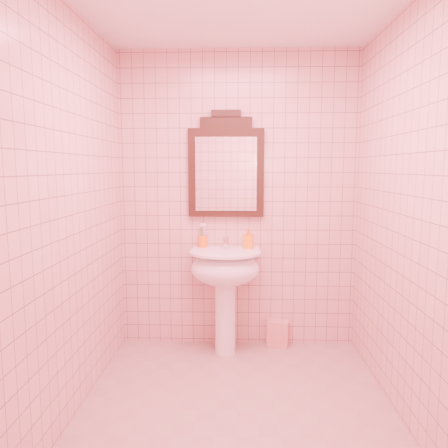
{
  "coord_description": "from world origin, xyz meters",
  "views": [
    {
      "loc": [
        0.01,
        -2.6,
        1.53
      ],
      "look_at": [
        -0.1,
        0.55,
        1.13
      ],
      "focal_mm": 35.0,
      "sensor_mm": 36.0,
      "label": 1
    }
  ],
  "objects_px": {
    "toothbrush_cup": "(203,241)",
    "towel": "(278,333)",
    "soap_dispenser": "(249,239)",
    "mirror": "(226,168)",
    "pedestal_sink": "(225,276)"
  },
  "relations": [
    {
      "from": "toothbrush_cup",
      "to": "towel",
      "type": "xyz_separation_m",
      "value": [
        0.65,
        -0.01,
        -0.8
      ]
    },
    {
      "from": "towel",
      "to": "toothbrush_cup",
      "type": "bearing_deg",
      "value": 179.45
    },
    {
      "from": "toothbrush_cup",
      "to": "towel",
      "type": "relative_size",
      "value": 0.82
    },
    {
      "from": "pedestal_sink",
      "to": "towel",
      "type": "bearing_deg",
      "value": 20.53
    },
    {
      "from": "pedestal_sink",
      "to": "soap_dispenser",
      "type": "distance_m",
      "value": 0.37
    },
    {
      "from": "toothbrush_cup",
      "to": "soap_dispenser",
      "type": "relative_size",
      "value": 1.07
    },
    {
      "from": "mirror",
      "to": "soap_dispenser",
      "type": "height_order",
      "value": "mirror"
    },
    {
      "from": "pedestal_sink",
      "to": "soap_dispenser",
      "type": "xyz_separation_m",
      "value": [
        0.19,
        0.13,
        0.29
      ]
    },
    {
      "from": "soap_dispenser",
      "to": "towel",
      "type": "height_order",
      "value": "soap_dispenser"
    },
    {
      "from": "towel",
      "to": "mirror",
      "type": "bearing_deg",
      "value": 175.88
    },
    {
      "from": "toothbrush_cup",
      "to": "towel",
      "type": "distance_m",
      "value": 1.03
    },
    {
      "from": "towel",
      "to": "soap_dispenser",
      "type": "bearing_deg",
      "value": -171.41
    },
    {
      "from": "towel",
      "to": "pedestal_sink",
      "type": "bearing_deg",
      "value": -159.47
    },
    {
      "from": "toothbrush_cup",
      "to": "towel",
      "type": "bearing_deg",
      "value": -0.55
    },
    {
      "from": "mirror",
      "to": "towel",
      "type": "distance_m",
      "value": 1.49
    }
  ]
}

